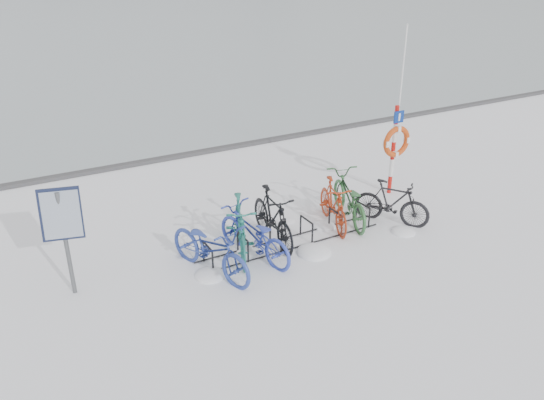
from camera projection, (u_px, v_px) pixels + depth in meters
The scene contains 13 objects.
ground at pixel (291, 243), 10.66m from camera, with size 900.00×900.00×0.00m, color white.
quay_edge at pixel (185, 155), 15.31m from camera, with size 400.00×0.25×0.10m, color #3F3F42.
bike_rack at pixel (291, 235), 10.58m from camera, with size 4.00×0.48×0.46m.
info_board at pixel (62, 220), 8.49m from camera, with size 0.68×0.39×1.93m.
lifebuoy_station at pixel (396, 142), 12.38m from camera, with size 0.76×0.22×3.94m.
bike_0 at pixel (210, 246), 9.45m from camera, with size 0.71×2.04×1.07m, color #2A3F95.
bike_1 at pixel (240, 226), 10.07m from camera, with size 0.54×1.92×1.15m, color #206D62.
bike_2 at pixel (253, 233), 9.98m from camera, with size 0.68×1.95×1.02m, color #2F41B1.
bike_3 at pixel (273, 215), 10.53m from camera, with size 0.53×1.88×1.13m, color black.
bike_4 at pixel (333, 203), 11.19m from camera, with size 0.49×1.72×1.04m, color #A53114.
bike_5 at pixel (349, 196), 11.47m from camera, with size 0.70×2.01×1.05m, color #2F6235.
bike_6 at pixel (392, 201), 11.32m from camera, with size 0.46×1.64×0.99m, color black.
snow_drifts at pixel (303, 248), 10.49m from camera, with size 4.73×2.03×0.24m.
Camera 1 is at (-4.93, -7.94, 5.21)m, focal length 35.00 mm.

